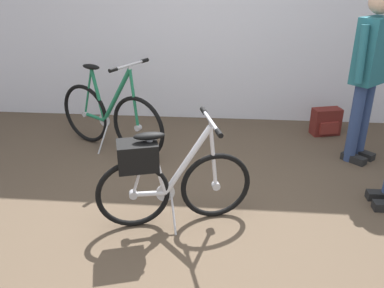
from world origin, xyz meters
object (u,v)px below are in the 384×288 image
(folding_bike_foreground, at_px, (165,177))
(visitor_browsing, at_px, (369,69))
(backpack_on_floor, at_px, (326,122))
(display_bike_left, at_px, (110,117))

(folding_bike_foreground, height_order, visitor_browsing, visitor_browsing)
(backpack_on_floor, bearing_deg, folding_bike_foreground, -130.31)
(display_bike_left, relative_size, visitor_browsing, 0.77)
(folding_bike_foreground, distance_m, backpack_on_floor, 2.44)
(visitor_browsing, height_order, backpack_on_floor, visitor_browsing)
(folding_bike_foreground, height_order, display_bike_left, display_bike_left)
(folding_bike_foreground, xyz_separation_m, visitor_browsing, (1.73, 1.25, 0.52))
(visitor_browsing, distance_m, backpack_on_floor, 0.98)
(folding_bike_foreground, xyz_separation_m, display_bike_left, (-0.75, 1.26, -0.03))
(visitor_browsing, relative_size, backpack_on_floor, 4.66)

